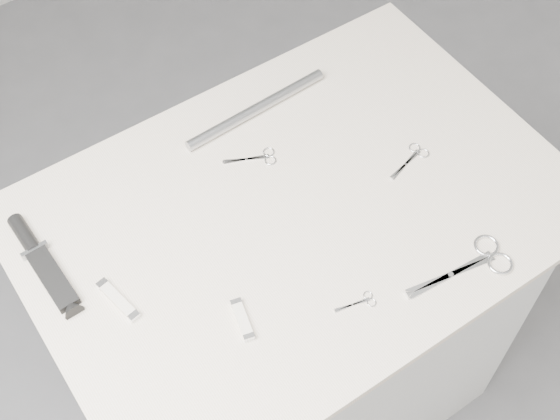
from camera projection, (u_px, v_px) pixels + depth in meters
ground at (292, 395)px, 2.20m from camera, size 4.00×4.00×0.01m
plinth at (294, 323)px, 1.83m from camera, size 0.90×0.60×0.90m
display_board at (298, 212)px, 1.45m from camera, size 1.00×0.70×0.02m
large_shears at (478, 262)px, 1.37m from camera, size 0.20×0.09×0.01m
embroidery_scissors_a at (413, 157)px, 1.51m from camera, size 0.10×0.05×0.00m
embroidery_scissors_b at (258, 158)px, 1.51m from camera, size 0.10×0.07×0.00m
tiny_scissors at (360, 302)px, 1.33m from camera, size 0.07×0.04×0.00m
sheathed_knife at (40, 258)px, 1.37m from camera, size 0.05×0.22×0.03m
pocket_knife_a at (118, 300)px, 1.32m from camera, size 0.04×0.10×0.01m
pocket_knife_b at (242, 320)px, 1.30m from camera, size 0.04×0.08×0.01m
metal_rail at (256, 109)px, 1.56m from camera, size 0.33×0.04×0.02m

